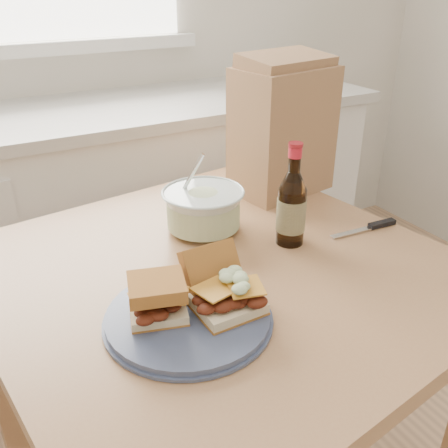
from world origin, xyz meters
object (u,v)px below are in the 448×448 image
dining_table (220,309)px  plate (188,317)px  beer_bottle (292,207)px  paper_bag (283,131)px  coleslaw_bowl (203,211)px

dining_table → plate: bearing=-143.3°
beer_bottle → paper_bag: paper_bag is taller
dining_table → coleslaw_bowl: bearing=66.1°
coleslaw_bowl → beer_bottle: (0.15, -0.16, 0.04)m
coleslaw_bowl → plate: bearing=-121.6°
coleslaw_bowl → dining_table: bearing=-105.7°
paper_bag → coleslaw_bowl: bearing=-168.2°
dining_table → paper_bag: bearing=30.6°
plate → beer_bottle: size_ratio=1.23×
beer_bottle → paper_bag: 0.34m
dining_table → paper_bag: (0.36, 0.29, 0.30)m
coleslaw_bowl → paper_bag: paper_bag is taller
plate → paper_bag: paper_bag is taller
coleslaw_bowl → beer_bottle: beer_bottle is taller
dining_table → beer_bottle: bearing=-4.8°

